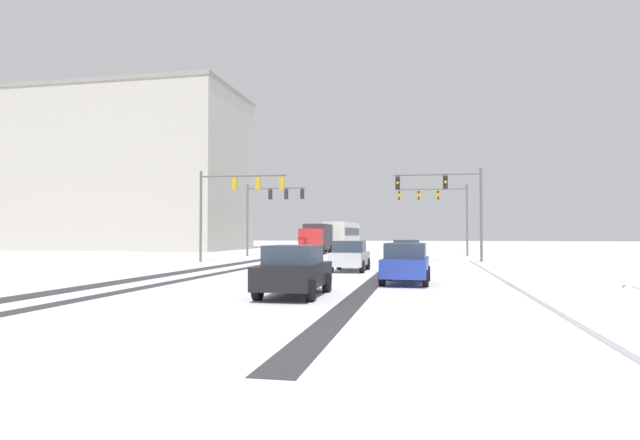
% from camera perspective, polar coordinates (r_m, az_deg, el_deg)
% --- Properties ---
extents(ground_plane, '(300.00, 300.00, 0.00)m').
position_cam_1_polar(ground_plane, '(10.45, -24.34, -12.28)').
color(ground_plane, white).
extents(wheel_track_left_lane, '(1.16, 33.52, 0.01)m').
position_cam_1_polar(wheel_track_left_lane, '(26.69, -16.28, -5.73)').
color(wheel_track_left_lane, '#38383D').
rests_on(wheel_track_left_lane, ground).
extents(wheel_track_right_lane, '(0.72, 33.52, 0.01)m').
position_cam_1_polar(wheel_track_right_lane, '(23.75, 6.39, -6.31)').
color(wheel_track_right_lane, '#38383D').
rests_on(wheel_track_right_lane, ground).
extents(wheel_track_center, '(0.71, 33.52, 0.01)m').
position_cam_1_polar(wheel_track_center, '(25.76, -12.02, -5.91)').
color(wheel_track_center, '#38383D').
rests_on(wheel_track_center, ground).
extents(sidewalk_kerb_right, '(4.00, 33.52, 0.12)m').
position_cam_1_polar(sidewalk_kerb_right, '(22.74, 24.63, -6.24)').
color(sidewalk_kerb_right, white).
rests_on(sidewalk_kerb_right, ground).
extents(traffic_signal_far_left, '(5.42, 0.48, 6.50)m').
position_cam_1_polar(traffic_signal_far_left, '(46.99, -5.45, 1.85)').
color(traffic_signal_far_left, '#56565B').
rests_on(traffic_signal_far_left, ground).
extents(traffic_signal_far_right, '(6.48, 0.79, 6.50)m').
position_cam_1_polar(traffic_signal_far_right, '(48.71, 12.77, 1.80)').
color(traffic_signal_far_right, '#56565B').
rests_on(traffic_signal_far_right, ground).
extents(traffic_signal_near_left, '(6.34, 0.62, 6.50)m').
position_cam_1_polar(traffic_signal_near_left, '(37.47, -9.29, 2.78)').
color(traffic_signal_near_left, '#56565B').
rests_on(traffic_signal_near_left, ground).
extents(traffic_signal_near_right, '(5.99, 0.53, 6.50)m').
position_cam_1_polar(traffic_signal_near_right, '(36.88, 14.02, 2.63)').
color(traffic_signal_near_right, '#56565B').
rests_on(traffic_signal_near_right, ground).
extents(car_grey_lead, '(1.96, 4.16, 1.62)m').
position_cam_1_polar(car_grey_lead, '(33.02, 9.41, -3.55)').
color(car_grey_lead, slate).
rests_on(car_grey_lead, ground).
extents(car_silver_second, '(1.85, 4.11, 1.62)m').
position_cam_1_polar(car_silver_second, '(27.97, 3.28, -3.93)').
color(car_silver_second, '#B7BABF').
rests_on(car_silver_second, ground).
extents(car_blue_third, '(1.94, 4.15, 1.62)m').
position_cam_1_polar(car_blue_third, '(21.16, 9.37, -4.67)').
color(car_blue_third, '#233899').
rests_on(car_blue_third, ground).
extents(car_black_fourth, '(1.84, 4.10, 1.62)m').
position_cam_1_polar(car_black_fourth, '(16.66, -2.83, -5.53)').
color(car_black_fourth, black).
rests_on(car_black_fourth, ground).
extents(bus_oncoming, '(2.91, 11.07, 3.38)m').
position_cam_1_polar(bus_oncoming, '(62.71, 2.46, -1.55)').
color(bus_oncoming, silver).
rests_on(bus_oncoming, ground).
extents(box_truck_delivery, '(2.42, 7.44, 3.02)m').
position_cam_1_polar(box_truck_delivery, '(52.90, -0.38, -1.94)').
color(box_truck_delivery, red).
rests_on(box_truck_delivery, ground).
extents(office_building_far_left_block, '(29.46, 15.93, 20.05)m').
position_cam_1_polar(office_building_far_left_block, '(72.20, -20.34, 4.93)').
color(office_building_far_left_block, '#B2ADA3').
rests_on(office_building_far_left_block, ground).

